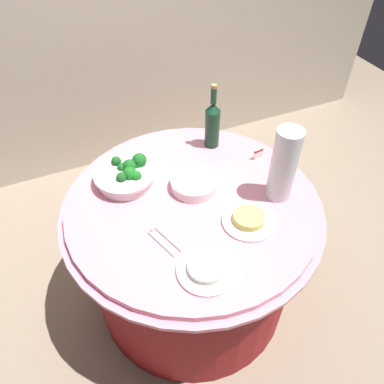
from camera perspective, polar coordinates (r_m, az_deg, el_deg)
name	(u,v)px	position (r m, az deg, el deg)	size (l,w,h in m)	color
ground_plane	(192,290)	(2.23, 0.00, -14.71)	(6.00, 6.00, 0.00)	gray
buffet_table	(192,251)	(1.91, 0.00, -8.92)	(1.16, 1.16, 0.74)	maroon
broccoli_bowl	(127,175)	(1.72, -9.92, 2.63)	(0.28, 0.28, 0.11)	white
plate_stack	(194,184)	(1.67, 0.31, 1.29)	(0.21, 0.21, 0.05)	white
wine_bottle	(212,123)	(1.86, 3.14, 10.39)	(0.07, 0.07, 0.34)	#123B24
decorative_fruit_vase	(283,167)	(1.60, 13.73, 3.77)	(0.11, 0.11, 0.34)	silver
serving_tongs	(163,240)	(1.49, -4.39, -7.34)	(0.09, 0.17, 0.01)	silver
food_plate_noodles	(249,220)	(1.55, 8.62, -4.18)	(0.22, 0.22, 0.04)	white
food_plate_rice	(206,269)	(1.39, 2.19, -11.66)	(0.22, 0.22, 0.04)	white
label_placard_front	(258,153)	(1.86, 10.08, 5.89)	(0.05, 0.02, 0.05)	white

